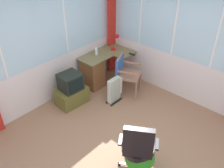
% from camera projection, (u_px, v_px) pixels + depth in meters
% --- Properties ---
extents(ground, '(5.23, 5.26, 0.06)m').
position_uv_depth(ground, '(122.00, 153.00, 4.19)').
color(ground, '#95684C').
extents(north_window_panel, '(4.23, 0.07, 2.74)m').
position_uv_depth(north_window_panel, '(36.00, 44.00, 4.62)').
color(north_window_panel, silver).
rests_on(north_window_panel, ground).
extents(east_window_panel, '(0.07, 4.26, 2.74)m').
position_uv_depth(east_window_panel, '(194.00, 40.00, 4.75)').
color(east_window_panel, silver).
rests_on(east_window_panel, ground).
extents(curtain_corner, '(0.24, 0.07, 2.64)m').
position_uv_depth(curtain_corner, '(112.00, 21.00, 5.83)').
color(curtain_corner, red).
rests_on(curtain_corner, ground).
extents(desk, '(1.21, 0.80, 0.73)m').
position_uv_depth(desk, '(94.00, 71.00, 5.71)').
color(desk, olive).
rests_on(desk, ground).
extents(desk_lamp, '(0.23, 0.20, 0.39)m').
position_uv_depth(desk_lamp, '(117.00, 39.00, 5.76)').
color(desk_lamp, red).
rests_on(desk_lamp, desk).
extents(tv_remote, '(0.05, 0.15, 0.02)m').
position_uv_depth(tv_remote, '(132.00, 54.00, 5.66)').
color(tv_remote, black).
rests_on(tv_remote, desk).
extents(spray_bottle, '(0.06, 0.06, 0.22)m').
position_uv_depth(spray_bottle, '(96.00, 51.00, 5.61)').
color(spray_bottle, silver).
rests_on(spray_bottle, desk).
extents(wooden_armchair, '(0.63, 0.64, 0.90)m').
position_uv_depth(wooden_armchair, '(124.00, 70.00, 5.35)').
color(wooden_armchair, '#98664D').
rests_on(wooden_armchair, ground).
extents(office_chair, '(0.59, 0.62, 1.02)m').
position_uv_depth(office_chair, '(138.00, 147.00, 3.53)').
color(office_chair, '#B7B7BF').
rests_on(office_chair, ground).
extents(tv_on_stand, '(0.67, 0.49, 0.72)m').
position_uv_depth(tv_on_stand, '(71.00, 91.00, 5.16)').
color(tv_on_stand, brown).
rests_on(tv_on_stand, ground).
extents(space_heater, '(0.39, 0.17, 0.58)m').
position_uv_depth(space_heater, '(115.00, 90.00, 5.23)').
color(space_heater, silver).
rests_on(space_heater, ground).
extents(potted_plant, '(0.46, 0.46, 0.55)m').
position_uv_depth(potted_plant, '(140.00, 157.00, 3.71)').
color(potted_plant, silver).
rests_on(potted_plant, ground).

